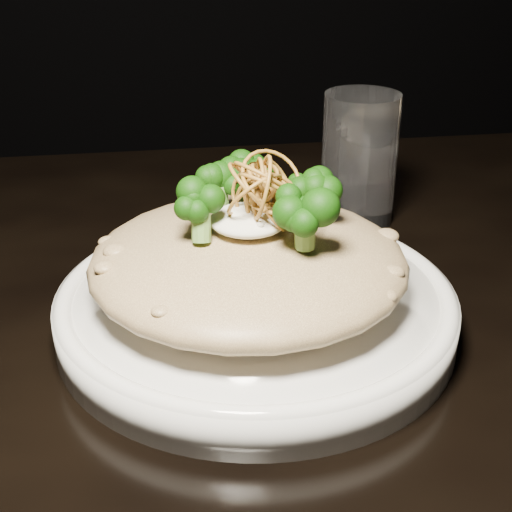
# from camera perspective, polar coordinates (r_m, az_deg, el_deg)

# --- Properties ---
(table) EXTENTS (1.10, 0.80, 0.75)m
(table) POSITION_cam_1_polar(r_m,az_deg,el_deg) (0.57, 7.18, -11.97)
(table) COLOR black
(table) RESTS_ON ground
(plate) EXTENTS (0.27, 0.27, 0.03)m
(plate) POSITION_cam_1_polar(r_m,az_deg,el_deg) (0.49, 0.00, -4.23)
(plate) COLOR white
(plate) RESTS_ON table
(risotto) EXTENTS (0.21, 0.21, 0.05)m
(risotto) POSITION_cam_1_polar(r_m,az_deg,el_deg) (0.48, -0.61, -0.40)
(risotto) COLOR brown
(risotto) RESTS_ON plate
(broccoli) EXTENTS (0.13, 0.13, 0.05)m
(broccoli) POSITION_cam_1_polar(r_m,az_deg,el_deg) (0.46, 0.57, 4.98)
(broccoli) COLOR black
(broccoli) RESTS_ON risotto
(cheese) EXTENTS (0.05, 0.05, 0.01)m
(cheese) POSITION_cam_1_polar(r_m,az_deg,el_deg) (0.46, -0.62, 2.91)
(cheese) COLOR white
(cheese) RESTS_ON risotto
(shallots) EXTENTS (0.05, 0.05, 0.03)m
(shallots) POSITION_cam_1_polar(r_m,az_deg,el_deg) (0.46, 0.48, 5.96)
(shallots) COLOR brown
(shallots) RESTS_ON cheese
(drinking_glass) EXTENTS (0.08, 0.08, 0.12)m
(drinking_glass) POSITION_cam_1_polar(r_m,az_deg,el_deg) (0.65, 8.25, 7.67)
(drinking_glass) COLOR white
(drinking_glass) RESTS_ON table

